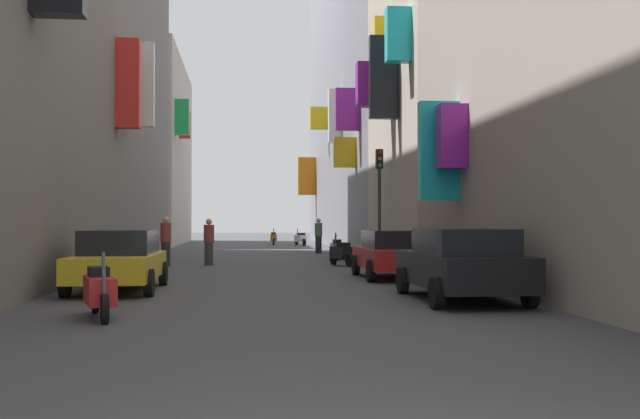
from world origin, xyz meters
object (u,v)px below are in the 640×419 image
(parked_car_black, at_px, (461,263))
(traffic_light_near_corner, at_px, (379,186))
(scooter_orange, at_px, (274,238))
(scooter_red, at_px, (100,291))
(parked_car_red, at_px, (393,253))
(scooter_black, at_px, (341,253))
(pedestrian_near_left, at_px, (319,236))
(parked_car_yellow, at_px, (119,259))
(scooter_silver, at_px, (337,249))
(scooter_white, at_px, (300,239))
(pedestrian_crossing, at_px, (209,242))
(pedestrian_near_right, at_px, (166,241))

(parked_car_black, relative_size, traffic_light_near_corner, 1.00)
(scooter_orange, bearing_deg, scooter_red, -96.67)
(parked_car_black, bearing_deg, traffic_light_near_corner, 86.54)
(parked_car_red, relative_size, traffic_light_near_corner, 0.92)
(scooter_black, distance_m, scooter_orange, 24.25)
(scooter_orange, height_order, pedestrian_near_left, pedestrian_near_left)
(parked_car_red, bearing_deg, parked_car_yellow, -156.89)
(pedestrian_near_left, distance_m, traffic_light_near_corner, 9.30)
(scooter_silver, relative_size, pedestrian_near_left, 1.05)
(parked_car_red, relative_size, scooter_black, 2.23)
(parked_car_black, bearing_deg, scooter_orange, 93.71)
(parked_car_black, distance_m, scooter_orange, 36.33)
(parked_car_red, xyz_separation_m, parked_car_black, (0.20, -5.98, 0.05))
(scooter_white, xyz_separation_m, pedestrian_crossing, (-5.04, -21.54, 0.39))
(parked_car_red, relative_size, scooter_silver, 2.20)
(scooter_white, relative_size, pedestrian_crossing, 1.07)
(scooter_silver, xyz_separation_m, pedestrian_crossing, (-5.17, -3.44, 0.39))
(parked_car_red, xyz_separation_m, traffic_light_near_corner, (1.02, 7.63, 2.27))
(scooter_white, distance_m, pedestrian_near_left, 11.86)
(scooter_red, height_order, scooter_black, same)
(parked_car_red, distance_m, traffic_light_near_corner, 8.03)
(scooter_orange, xyz_separation_m, pedestrian_near_left, (1.70, -13.71, 0.42))
(parked_car_black, height_order, parked_car_yellow, parked_car_black)
(pedestrian_near_right, bearing_deg, pedestrian_near_left, 57.29)
(scooter_black, bearing_deg, pedestrian_crossing, 170.34)
(parked_car_black, distance_m, pedestrian_near_left, 22.55)
(pedestrian_near_right, bearing_deg, parked_car_red, -42.27)
(parked_car_black, relative_size, scooter_red, 2.28)
(parked_car_black, height_order, scooter_silver, parked_car_black)
(parked_car_red, height_order, pedestrian_near_left, pedestrian_near_left)
(parked_car_yellow, height_order, scooter_black, parked_car_yellow)
(parked_car_black, height_order, pedestrian_crossing, pedestrian_crossing)
(parked_car_black, height_order, scooter_white, parked_car_black)
(parked_car_black, bearing_deg, parked_car_red, 91.90)
(traffic_light_near_corner, bearing_deg, parked_car_black, -93.46)
(parked_car_yellow, xyz_separation_m, traffic_light_near_corner, (8.14, 10.67, 2.25))
(parked_car_black, height_order, traffic_light_near_corner, traffic_light_near_corner)
(scooter_black, relative_size, traffic_light_near_corner, 0.41)
(scooter_black, xyz_separation_m, pedestrian_crossing, (-4.80, 0.82, 0.39))
(parked_car_black, height_order, scooter_black, parked_car_black)
(parked_car_red, bearing_deg, traffic_light_near_corner, 82.38)
(parked_car_yellow, height_order, pedestrian_near_right, pedestrian_near_right)
(scooter_silver, xyz_separation_m, pedestrian_near_left, (-0.13, 6.25, 0.42))
(pedestrian_near_left, bearing_deg, scooter_red, -104.10)
(parked_car_black, relative_size, scooter_orange, 2.27)
(pedestrian_near_right, relative_size, traffic_light_near_corner, 0.41)
(parked_car_red, relative_size, pedestrian_near_left, 2.30)
(scooter_black, height_order, scooter_silver, same)
(scooter_red, relative_size, scooter_silver, 1.05)
(scooter_orange, distance_m, pedestrian_crossing, 23.63)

